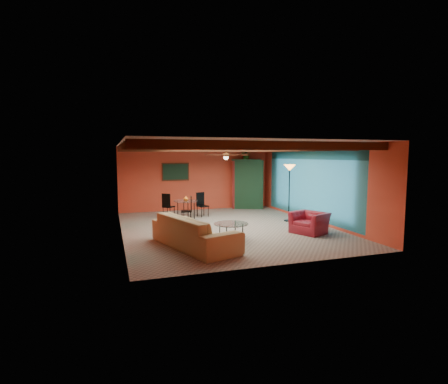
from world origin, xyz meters
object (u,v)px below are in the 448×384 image
object	(u,v)px
sofa	(194,231)
armoire	(246,184)
dining_table	(186,206)
floor_lamp	(289,193)
coffee_table	(231,232)
armchair	(309,223)
vase	(186,191)
potted_plant	(246,155)

from	to	relation	value
sofa	armoire	size ratio (longest dim) A/B	1.32
dining_table	floor_lamp	distance (m)	3.80
dining_table	coffee_table	bearing A→B (deg)	-82.32
sofa	armoire	distance (m)	6.81
armchair	coffee_table	size ratio (longest dim) A/B	1.03
coffee_table	armoire	size ratio (longest dim) A/B	0.45
coffee_table	armoire	distance (m)	5.98
armoire	coffee_table	bearing A→B (deg)	-94.17
armoire	vase	distance (m)	3.52
armchair	floor_lamp	distance (m)	2.07
armoire	vase	xyz separation A→B (m)	(-3.09, -1.69, -0.03)
armchair	vase	world-z (taller)	vase
armchair	dining_table	size ratio (longest dim) A/B	0.55
sofa	floor_lamp	distance (m)	4.71
dining_table	potted_plant	distance (m)	4.00
coffee_table	dining_table	size ratio (longest dim) A/B	0.53
dining_table	armoire	xyz separation A→B (m)	(3.09, 1.69, 0.59)
vase	armoire	bearing A→B (deg)	28.69
armchair	potted_plant	distance (m)	5.61
potted_plant	dining_table	bearing A→B (deg)	-151.31
sofa	armoire	world-z (taller)	armoire
dining_table	armoire	size ratio (longest dim) A/B	0.85
armchair	armoire	size ratio (longest dim) A/B	0.47
sofa	coffee_table	size ratio (longest dim) A/B	2.91
floor_lamp	potted_plant	world-z (taller)	potted_plant
dining_table	floor_lamp	size ratio (longest dim) A/B	0.88
sofa	vase	distance (m)	4.08
sofa	dining_table	xyz separation A→B (m)	(0.63, 3.98, 0.06)
dining_table	floor_lamp	xyz separation A→B (m)	(3.40, -1.62, 0.55)
armoire	potted_plant	world-z (taller)	potted_plant
armchair	dining_table	bearing A→B (deg)	-163.83
potted_plant	vase	world-z (taller)	potted_plant
potted_plant	armoire	bearing A→B (deg)	0.00
sofa	armchair	size ratio (longest dim) A/B	2.82
potted_plant	coffee_table	bearing A→B (deg)	-116.00
armoire	floor_lamp	bearing A→B (deg)	-62.87
coffee_table	potted_plant	size ratio (longest dim) A/B	1.94
armoire	sofa	bearing A→B (deg)	-101.43
floor_lamp	armchair	bearing A→B (deg)	-100.48
coffee_table	dining_table	xyz separation A→B (m)	(-0.49, 3.64, 0.22)
armchair	vase	size ratio (longest dim) A/B	5.23
dining_table	armoire	distance (m)	3.57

